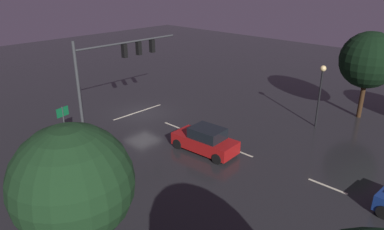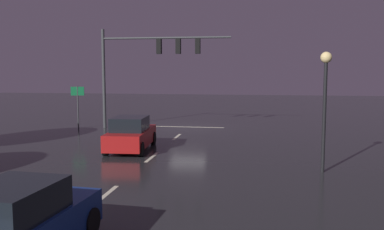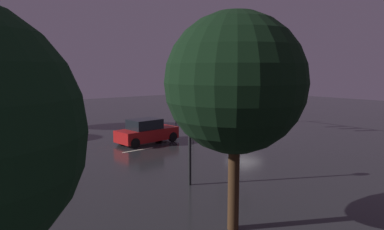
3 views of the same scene
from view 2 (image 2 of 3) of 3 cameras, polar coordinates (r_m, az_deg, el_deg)
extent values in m
plane|color=#232326|center=(29.25, -0.58, -1.76)|extent=(80.00, 80.00, 0.00)
cylinder|color=#383A3D|center=(29.80, -11.93, 4.83)|extent=(0.22, 0.22, 6.82)
cylinder|color=#383A3D|center=(28.60, -3.65, 10.46)|extent=(8.80, 0.14, 0.14)
cube|color=black|center=(28.66, -4.51, 9.30)|extent=(0.32, 0.36, 1.00)
sphere|color=black|center=(28.86, -4.43, 9.91)|extent=(0.20, 0.20, 0.20)
sphere|color=black|center=(28.84, -4.42, 9.28)|extent=(0.20, 0.20, 0.20)
sphere|color=#19F24C|center=(28.83, -4.42, 8.64)|extent=(0.20, 0.20, 0.20)
cube|color=black|center=(28.38, -1.88, 9.34)|extent=(0.32, 0.36, 1.00)
sphere|color=black|center=(28.59, -1.81, 9.96)|extent=(0.20, 0.20, 0.20)
sphere|color=black|center=(28.57, -1.81, 9.32)|extent=(0.20, 0.20, 0.20)
sphere|color=#19F24C|center=(28.55, -1.81, 8.68)|extent=(0.20, 0.20, 0.20)
cube|color=black|center=(28.16, 0.79, 9.37)|extent=(0.32, 0.36, 1.00)
sphere|color=black|center=(28.37, 0.85, 10.00)|extent=(0.20, 0.20, 0.20)
sphere|color=black|center=(28.35, 0.85, 9.35)|extent=(0.20, 0.20, 0.20)
sphere|color=#19F24C|center=(28.33, 0.85, 8.70)|extent=(0.20, 0.20, 0.20)
cube|color=beige|center=(25.36, -2.09, -2.98)|extent=(0.16, 2.20, 0.01)
cube|color=beige|center=(19.60, -5.48, -5.73)|extent=(0.16, 2.20, 0.01)
cube|color=beige|center=(14.05, -11.71, -10.63)|extent=(0.16, 2.20, 0.01)
cube|color=beige|center=(29.70, -0.43, -1.63)|extent=(5.00, 0.16, 0.01)
cube|color=maroon|center=(21.45, -8.31, -3.06)|extent=(2.08, 4.41, 0.80)
cube|color=black|center=(21.15, -8.46, -1.17)|extent=(1.74, 2.20, 0.68)
cylinder|color=black|center=(23.23, -9.39, -3.07)|extent=(0.26, 0.69, 0.68)
cylinder|color=black|center=(22.86, -5.31, -3.16)|extent=(0.26, 0.69, 0.68)
cylinder|color=black|center=(20.19, -11.68, -4.50)|extent=(0.26, 0.69, 0.68)
cylinder|color=black|center=(19.78, -7.00, -4.65)|extent=(0.26, 0.69, 0.68)
sphere|color=#F9EFC6|center=(23.63, -8.64, -2.09)|extent=(0.20, 0.20, 0.20)
sphere|color=#F9EFC6|center=(23.35, -5.54, -2.15)|extent=(0.20, 0.20, 0.20)
cube|color=black|center=(9.50, -23.41, -10.71)|extent=(1.74, 2.20, 0.68)
cylinder|color=black|center=(11.67, -21.26, -12.73)|extent=(0.26, 0.69, 0.68)
cylinder|color=black|center=(10.85, -13.67, -13.92)|extent=(0.26, 0.69, 0.68)
sphere|color=#F9EFC6|center=(11.88, -19.13, -10.63)|extent=(0.20, 0.20, 0.20)
sphere|color=#F9EFC6|center=(11.27, -13.39, -11.38)|extent=(0.20, 0.20, 0.20)
cylinder|color=black|center=(17.12, 17.56, -0.39)|extent=(0.14, 0.14, 4.33)
sphere|color=#F9D88C|center=(17.02, 17.82, 7.49)|extent=(0.44, 0.44, 0.44)
cylinder|color=#383A3D|center=(29.91, -15.28, 1.02)|extent=(0.09, 0.09, 2.93)
cube|color=#0F6033|center=(29.84, -15.34, 3.16)|extent=(0.89, 0.25, 0.60)
camera|label=1|loc=(23.93, -66.47, 18.91)|focal=33.38mm
camera|label=3|loc=(16.09, 72.37, 5.62)|focal=32.90mm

